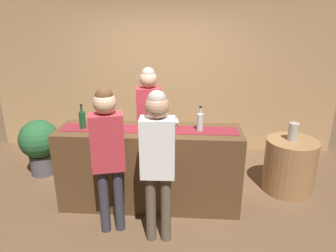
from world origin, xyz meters
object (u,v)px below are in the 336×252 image
(wine_bottle_green, at_px, (82,120))
(wine_glass_far_end, at_px, (162,121))
(wine_glass_near_customer, at_px, (112,119))
(customer_sipping, at_px, (158,154))
(round_side_table, at_px, (289,166))
(wine_glass_mid_counter, at_px, (176,120))
(bartender, at_px, (149,114))
(vase_on_side_table, at_px, (293,132))
(potted_plant_tall, at_px, (40,143))
(customer_browsing, at_px, (108,148))
(wine_bottle_clear, at_px, (200,122))

(wine_bottle_green, bearing_deg, wine_glass_far_end, 1.22)
(wine_bottle_green, height_order, wine_glass_near_customer, wine_bottle_green)
(wine_glass_near_customer, height_order, customer_sipping, customer_sipping)
(round_side_table, bearing_deg, wine_glass_mid_counter, -165.91)
(bartender, bearing_deg, vase_on_side_table, 166.54)
(customer_sipping, xyz_separation_m, potted_plant_tall, (-1.93, 1.38, -0.53))
(customer_browsing, relative_size, round_side_table, 2.23)
(wine_glass_far_end, xyz_separation_m, round_side_table, (1.72, 0.45, -0.76))
(wine_glass_near_customer, relative_size, customer_browsing, 0.09)
(wine_glass_mid_counter, bearing_deg, wine_bottle_clear, -14.44)
(round_side_table, distance_m, potted_plant_tall, 3.63)
(wine_glass_mid_counter, relative_size, potted_plant_tall, 0.17)
(wine_bottle_green, xyz_separation_m, bartender, (0.73, 0.60, -0.10))
(wine_bottle_green, xyz_separation_m, potted_plant_tall, (-0.96, 0.71, -0.64))
(wine_glass_near_customer, bearing_deg, round_side_table, 10.41)
(wine_glass_near_customer, relative_size, wine_glass_mid_counter, 1.00)
(wine_glass_mid_counter, xyz_separation_m, round_side_table, (1.54, 0.39, -0.76))
(wine_bottle_clear, height_order, customer_browsing, customer_browsing)
(wine_bottle_green, distance_m, wine_glass_mid_counter, 1.13)
(wine_glass_far_end, relative_size, bartender, 0.09)
(vase_on_side_table, distance_m, potted_plant_tall, 3.64)
(wine_bottle_clear, distance_m, wine_glass_near_customer, 1.06)
(bartender, bearing_deg, customer_browsing, 65.68)
(wine_glass_far_end, xyz_separation_m, customer_sipping, (0.02, -0.69, -0.10))
(wine_glass_mid_counter, distance_m, vase_on_side_table, 1.61)
(wine_glass_far_end, relative_size, customer_browsing, 0.09)
(round_side_table, height_order, potted_plant_tall, potted_plant_tall)
(wine_bottle_clear, height_order, customer_sipping, customer_sipping)
(customer_sipping, xyz_separation_m, customer_browsing, (-0.53, 0.12, -0.01))
(wine_glass_near_customer, bearing_deg, customer_browsing, -81.51)
(wine_bottle_green, relative_size, round_side_table, 0.41)
(wine_glass_far_end, xyz_separation_m, potted_plant_tall, (-1.91, 0.69, -0.63))
(customer_sipping, height_order, customer_browsing, customer_sipping)
(customer_sipping, height_order, vase_on_side_table, customer_sipping)
(wine_bottle_clear, distance_m, wine_glass_far_end, 0.46)
(bartender, height_order, round_side_table, bartender)
(wine_bottle_clear, height_order, round_side_table, wine_bottle_clear)
(wine_bottle_clear, relative_size, customer_browsing, 0.18)
(wine_glass_mid_counter, distance_m, potted_plant_tall, 2.26)
(customer_browsing, distance_m, potted_plant_tall, 1.95)
(vase_on_side_table, bearing_deg, wine_glass_mid_counter, -165.38)
(customer_browsing, bearing_deg, wine_glass_mid_counter, 28.25)
(wine_bottle_green, bearing_deg, wine_bottle_clear, 0.61)
(wine_glass_near_customer, bearing_deg, wine_bottle_green, -171.95)
(wine_glass_far_end, relative_size, round_side_table, 0.19)
(bartender, distance_m, vase_on_side_table, 1.94)
(wine_bottle_green, relative_size, customer_browsing, 0.18)
(customer_sipping, bearing_deg, bartender, 99.36)
(wine_bottle_clear, xyz_separation_m, wine_glass_near_customer, (-1.05, 0.03, -0.01))
(bartender, bearing_deg, wine_bottle_clear, 129.21)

